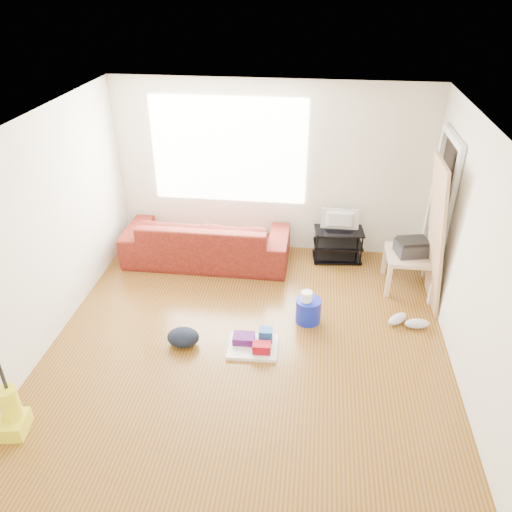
# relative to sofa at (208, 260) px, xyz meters

# --- Properties ---
(room) EXTENTS (4.51, 5.01, 2.51)m
(room) POSITION_rel_sofa_xyz_m (0.93, -1.80, 1.25)
(room) COLOR #64390B
(room) RESTS_ON ground
(sofa) EXTENTS (2.36, 0.92, 0.69)m
(sofa) POSITION_rel_sofa_xyz_m (0.00, 0.00, 0.00)
(sofa) COLOR #400D07
(sofa) RESTS_ON ground
(tv_stand) EXTENTS (0.73, 0.46, 0.48)m
(tv_stand) POSITION_rel_sofa_xyz_m (1.89, 0.27, 0.25)
(tv_stand) COLOR black
(tv_stand) RESTS_ON ground
(tv) EXTENTS (0.54, 0.07, 0.31)m
(tv) POSITION_rel_sofa_xyz_m (1.89, 0.27, 0.64)
(tv) COLOR black
(tv) RESTS_ON tv_stand
(side_table) EXTENTS (0.62, 0.62, 0.50)m
(side_table) POSITION_rel_sofa_xyz_m (2.81, -0.34, 0.42)
(side_table) COLOR tan
(side_table) RESTS_ON ground
(printer) EXTENTS (0.47, 0.39, 0.21)m
(printer) POSITION_rel_sofa_xyz_m (2.81, -0.34, 0.61)
(printer) COLOR #252429
(printer) RESTS_ON side_table
(bucket) EXTENTS (0.33, 0.33, 0.30)m
(bucket) POSITION_rel_sofa_xyz_m (1.52, -1.27, 0.00)
(bucket) COLOR #0F1FB4
(bucket) RESTS_ON ground
(toilet_paper) EXTENTS (0.13, 0.13, 0.12)m
(toilet_paper) POSITION_rel_sofa_xyz_m (1.49, -1.28, 0.21)
(toilet_paper) COLOR white
(toilet_paper) RESTS_ON bucket
(cleaning_tray) EXTENTS (0.57, 0.47, 0.20)m
(cleaning_tray) POSITION_rel_sofa_xyz_m (0.93, -1.85, 0.06)
(cleaning_tray) COLOR white
(cleaning_tray) RESTS_ON ground
(backpack) EXTENTS (0.37, 0.30, 0.20)m
(backpack) POSITION_rel_sofa_xyz_m (0.12, -1.89, 0.00)
(backpack) COLOR black
(backpack) RESTS_ON ground
(sneakers) EXTENTS (0.53, 0.30, 0.12)m
(sneakers) POSITION_rel_sofa_xyz_m (2.71, -1.22, 0.06)
(sneakers) COLOR #B9BBC7
(sneakers) RESTS_ON ground
(vacuum) EXTENTS (0.30, 0.33, 1.22)m
(vacuum) POSITION_rel_sofa_xyz_m (-1.14, -3.28, 0.23)
(vacuum) COLOR yellow
(vacuum) RESTS_ON ground
(door_panel) EXTENTS (0.24, 0.76, 1.90)m
(door_panel) POSITION_rel_sofa_xyz_m (2.99, -0.66, 0.00)
(door_panel) COLOR #A77F5C
(door_panel) RESTS_ON ground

